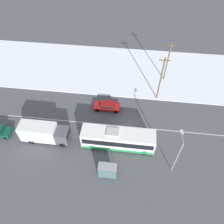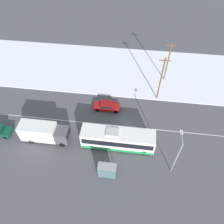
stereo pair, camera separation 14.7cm
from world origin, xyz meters
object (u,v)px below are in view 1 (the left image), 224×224
at_px(box_truck, 44,132).
at_px(pedestrian_at_stop, 105,164).
at_px(city_bus, 118,139).
at_px(sedan_car, 107,106).
at_px(utility_pole_roadside, 161,79).
at_px(streetlamp, 178,152).
at_px(utility_pole_snowlot, 167,61).
at_px(bus_shelter, 107,171).

xyz_separation_m(box_truck, pedestrian_at_stop, (9.89, -3.73, -0.70)).
distance_m(city_bus, sedan_car, 7.68).
relative_size(pedestrian_at_stop, utility_pole_roadside, 0.20).
bearing_deg(pedestrian_at_stop, streetlamp, 6.85).
distance_m(city_bus, utility_pole_roadside, 12.80).
distance_m(streetlamp, utility_pole_snowlot, 19.15).
bearing_deg(city_bus, pedestrian_at_stop, -109.59).
bearing_deg(city_bus, streetlamp, -19.73).
bearing_deg(sedan_car, utility_pole_snowlot, -137.88).
distance_m(box_truck, utility_pole_snowlot, 25.16).
height_order(sedan_car, bus_shelter, bus_shelter).
height_order(city_bus, pedestrian_at_stop, city_bus).
xyz_separation_m(streetlamp, utility_pole_snowlot, (-0.44, 19.15, -0.11)).
relative_size(box_truck, utility_pole_roadside, 0.83).
relative_size(city_bus, bus_shelter, 4.32).
relative_size(city_bus, streetlamp, 1.54).
xyz_separation_m(box_truck, utility_pole_snowlot, (18.79, 16.54, 2.52)).
distance_m(city_bus, bus_shelter, 5.29).
relative_size(sedan_car, utility_pole_roadside, 0.51).
height_order(city_bus, utility_pole_snowlot, utility_pole_snowlot).
bearing_deg(pedestrian_at_stop, utility_pole_snowlot, 66.28).
bearing_deg(utility_pole_roadside, box_truck, -147.38).
distance_m(box_truck, streetlamp, 19.59).
bearing_deg(streetlamp, bus_shelter, -165.12).
height_order(city_bus, streetlamp, streetlamp).
bearing_deg(city_bus, sedan_car, 109.99).
xyz_separation_m(box_truck, bus_shelter, (10.37, -4.96, -0.13)).
distance_m(bus_shelter, streetlamp, 9.58).
xyz_separation_m(city_bus, utility_pole_roadside, (6.06, 10.87, 2.96)).
distance_m(bus_shelter, utility_pole_roadside, 17.78).
bearing_deg(utility_pole_roadside, city_bus, -119.14).
bearing_deg(box_truck, bus_shelter, -25.58).
xyz_separation_m(city_bus, pedestrian_at_stop, (-1.41, -3.97, -0.57)).
distance_m(sedan_car, utility_pole_snowlot, 14.07).
xyz_separation_m(city_bus, utility_pole_snowlot, (7.49, 16.30, 2.64)).
bearing_deg(streetlamp, pedestrian_at_stop, -173.15).
relative_size(city_bus, sedan_car, 2.41).
height_order(box_truck, utility_pole_roadside, utility_pole_roadside).
xyz_separation_m(sedan_car, pedestrian_at_stop, (1.20, -11.14, 0.32)).
height_order(pedestrian_at_stop, utility_pole_snowlot, utility_pole_snowlot).
bearing_deg(bus_shelter, utility_pole_roadside, 66.48).
distance_m(sedan_car, streetlamp, 14.99).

